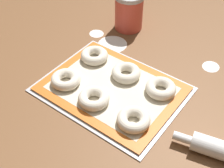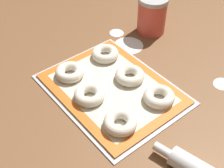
% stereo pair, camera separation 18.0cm
% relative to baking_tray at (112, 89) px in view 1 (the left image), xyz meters
% --- Properties ---
extents(ground_plane, '(2.80, 2.80, 0.00)m').
position_rel_baking_tray_xyz_m(ground_plane, '(0.01, -0.01, -0.00)').
color(ground_plane, brown).
extents(baking_tray, '(0.45, 0.35, 0.01)m').
position_rel_baking_tray_xyz_m(baking_tray, '(0.00, 0.00, 0.00)').
color(baking_tray, silver).
rests_on(baking_tray, ground_plane).
extents(baking_mat, '(0.42, 0.32, 0.00)m').
position_rel_baking_tray_xyz_m(baking_mat, '(-0.00, 0.00, 0.01)').
color(baking_mat, orange).
rests_on(baking_mat, baking_tray).
extents(bagel_front_left, '(0.10, 0.10, 0.03)m').
position_rel_baking_tray_xyz_m(bagel_front_left, '(-0.13, -0.07, 0.02)').
color(bagel_front_left, silver).
rests_on(bagel_front_left, baking_mat).
extents(bagel_front_center, '(0.10, 0.10, 0.03)m').
position_rel_baking_tray_xyz_m(bagel_front_center, '(-0.01, -0.08, 0.02)').
color(bagel_front_center, silver).
rests_on(bagel_front_center, baking_mat).
extents(bagel_front_right, '(0.10, 0.10, 0.03)m').
position_rel_baking_tray_xyz_m(bagel_front_right, '(0.14, -0.08, 0.02)').
color(bagel_front_right, silver).
rests_on(bagel_front_right, baking_mat).
extents(bagel_back_left, '(0.10, 0.10, 0.03)m').
position_rel_baking_tray_xyz_m(bagel_back_left, '(-0.14, 0.08, 0.02)').
color(bagel_back_left, silver).
rests_on(bagel_back_left, baking_mat).
extents(bagel_back_center, '(0.10, 0.10, 0.03)m').
position_rel_baking_tray_xyz_m(bagel_back_center, '(0.00, 0.07, 0.02)').
color(bagel_back_center, silver).
rests_on(bagel_back_center, baking_mat).
extents(bagel_back_right, '(0.10, 0.10, 0.03)m').
position_rel_baking_tray_xyz_m(bagel_back_right, '(0.14, 0.08, 0.02)').
color(bagel_back_right, silver).
rests_on(bagel_back_right, baking_mat).
extents(flour_canister, '(0.12, 0.12, 0.15)m').
position_rel_baking_tray_xyz_m(flour_canister, '(-0.17, 0.34, 0.07)').
color(flour_canister, '#DB4C3D').
rests_on(flour_canister, ground_plane).
extents(flour_patch_near, '(0.11, 0.11, 0.00)m').
position_rel_baking_tray_xyz_m(flour_patch_near, '(-0.15, 0.20, -0.00)').
color(flour_patch_near, white).
rests_on(flour_patch_near, ground_plane).
extents(flour_patch_far, '(0.06, 0.07, 0.00)m').
position_rel_baking_tray_xyz_m(flour_patch_far, '(0.21, 0.31, -0.00)').
color(flour_patch_far, white).
rests_on(flour_patch_far, ground_plane).
extents(flour_patch_side, '(0.06, 0.06, 0.00)m').
position_rel_baking_tray_xyz_m(flour_patch_side, '(-0.25, 0.22, -0.00)').
color(flour_patch_side, white).
rests_on(flour_patch_side, ground_plane).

